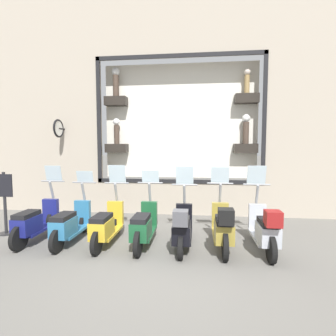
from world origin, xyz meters
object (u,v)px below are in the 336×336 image
object	(u,v)px
scooter_silver_0	(265,229)
scooter_yellow_4	(106,225)
shop_sign_post	(5,201)
scooter_olive_1	(223,227)
scooter_green_3	(144,226)
scooter_navy_6	(35,222)
scooter_teal_5	(70,224)
scooter_black_2	(182,227)

from	to	relation	value
scooter_silver_0	scooter_yellow_4	size ratio (longest dim) A/B	1.00
shop_sign_post	scooter_yellow_4	bearing A→B (deg)	-98.12
scooter_olive_1	scooter_yellow_4	size ratio (longest dim) A/B	1.01
scooter_green_3	scooter_navy_6	bearing A→B (deg)	89.93
scooter_teal_5	scooter_olive_1	bearing A→B (deg)	-90.87
shop_sign_post	scooter_teal_5	bearing A→B (deg)	-101.78
scooter_teal_5	shop_sign_post	bearing A→B (deg)	78.22
scooter_green_3	scooter_teal_5	bearing A→B (deg)	90.13
scooter_silver_0	scooter_navy_6	size ratio (longest dim) A/B	1.00
scooter_navy_6	shop_sign_post	size ratio (longest dim) A/B	1.18
scooter_yellow_4	scooter_navy_6	size ratio (longest dim) A/B	1.00
scooter_silver_0	scooter_teal_5	size ratio (longest dim) A/B	1.00
scooter_silver_0	scooter_yellow_4	world-z (taller)	scooter_silver_0
scooter_teal_5	scooter_navy_6	bearing A→B (deg)	89.53
scooter_olive_1	scooter_navy_6	distance (m)	4.14
scooter_black_2	scooter_yellow_4	bearing A→B (deg)	87.66
scooter_silver_0	scooter_navy_6	world-z (taller)	scooter_silver_0
scooter_silver_0	scooter_teal_5	bearing A→B (deg)	89.27
scooter_teal_5	shop_sign_post	xyz separation A→B (m)	(0.39, 1.85, 0.39)
scooter_olive_1	scooter_green_3	world-z (taller)	scooter_olive_1
scooter_green_3	scooter_teal_5	size ratio (longest dim) A/B	1.00
scooter_yellow_4	shop_sign_post	size ratio (longest dim) A/B	1.18
scooter_silver_0	scooter_navy_6	xyz separation A→B (m)	(0.06, 4.97, -0.04)
scooter_yellow_4	scooter_teal_5	bearing A→B (deg)	90.30
scooter_green_3	scooter_navy_6	world-z (taller)	scooter_navy_6
scooter_olive_1	shop_sign_post	world-z (taller)	scooter_olive_1
scooter_silver_0	scooter_navy_6	distance (m)	4.97
scooter_black_2	scooter_navy_6	bearing A→B (deg)	88.79
scooter_teal_5	shop_sign_post	world-z (taller)	scooter_teal_5
scooter_teal_5	scooter_navy_6	xyz separation A→B (m)	(0.01, 0.83, 0.02)
scooter_olive_1	scooter_navy_6	bearing A→B (deg)	89.21
scooter_black_2	scooter_navy_6	xyz separation A→B (m)	(0.07, 3.31, -0.02)
scooter_black_2	scooter_green_3	xyz separation A→B (m)	(0.07, 0.83, -0.03)
scooter_green_3	scooter_silver_0	bearing A→B (deg)	-91.30
scooter_black_2	scooter_green_3	world-z (taller)	scooter_black_2
scooter_navy_6	scooter_yellow_4	bearing A→B (deg)	-90.08
scooter_silver_0	scooter_yellow_4	distance (m)	3.32
shop_sign_post	scooter_silver_0	bearing A→B (deg)	-94.19
scooter_silver_0	scooter_green_3	distance (m)	2.49
scooter_silver_0	scooter_black_2	world-z (taller)	scooter_silver_0
scooter_yellow_4	scooter_silver_0	bearing A→B (deg)	-90.99
scooter_olive_1	scooter_yellow_4	bearing A→B (deg)	88.74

